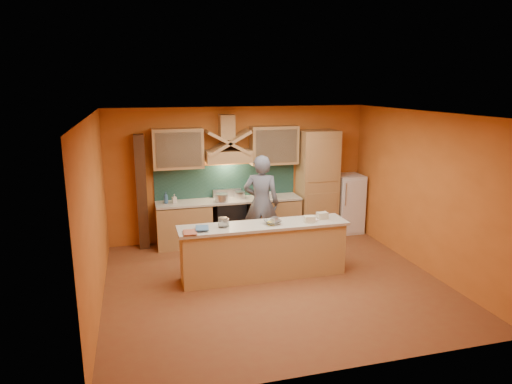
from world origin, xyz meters
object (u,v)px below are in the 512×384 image
object	(u,v)px
person	(261,203)
kitchen_scale	(275,221)
mixing_bowl	(273,222)
fridge	(348,203)
stove	(230,221)

from	to	relation	value
person	kitchen_scale	world-z (taller)	person
kitchen_scale	mixing_bowl	bearing A→B (deg)	135.18
mixing_bowl	kitchen_scale	bearing A→B (deg)	-20.95
mixing_bowl	person	bearing A→B (deg)	82.55
mixing_bowl	fridge	bearing A→B (deg)	39.42
person	kitchen_scale	size ratio (longest dim) A/B	16.02
kitchen_scale	mixing_bowl	world-z (taller)	kitchen_scale
person	mixing_bowl	distance (m)	1.32
stove	person	bearing A→B (deg)	-50.83
person	kitchen_scale	distance (m)	1.33
fridge	person	distance (m)	2.30
person	mixing_bowl	world-z (taller)	person
kitchen_scale	mixing_bowl	size ratio (longest dim) A/B	0.43
fridge	mixing_bowl	bearing A→B (deg)	-140.58
fridge	person	size ratio (longest dim) A/B	0.68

